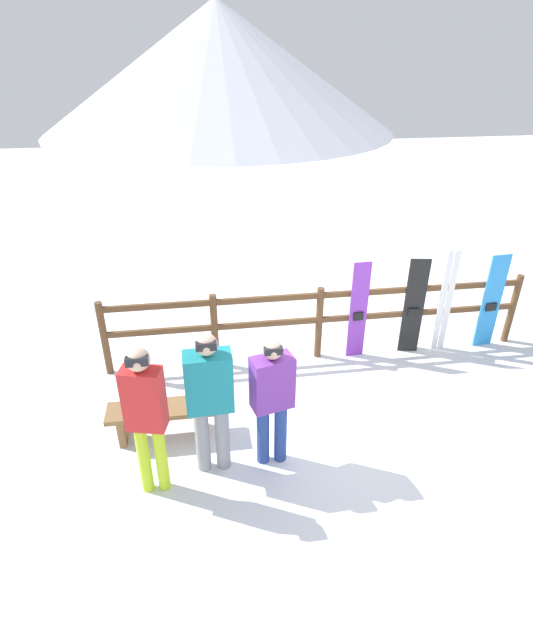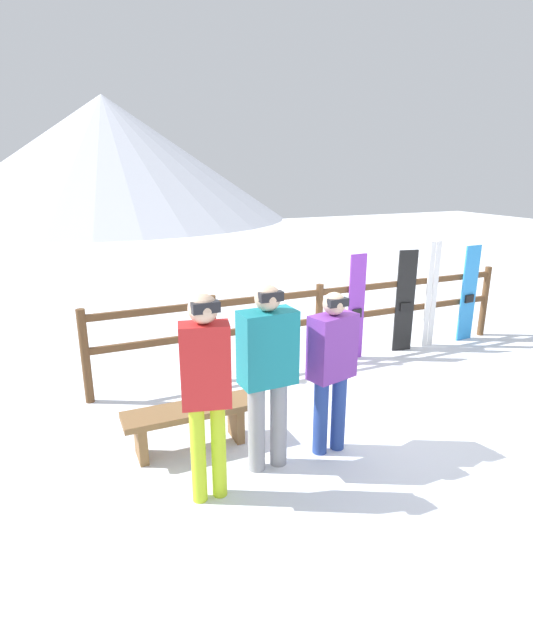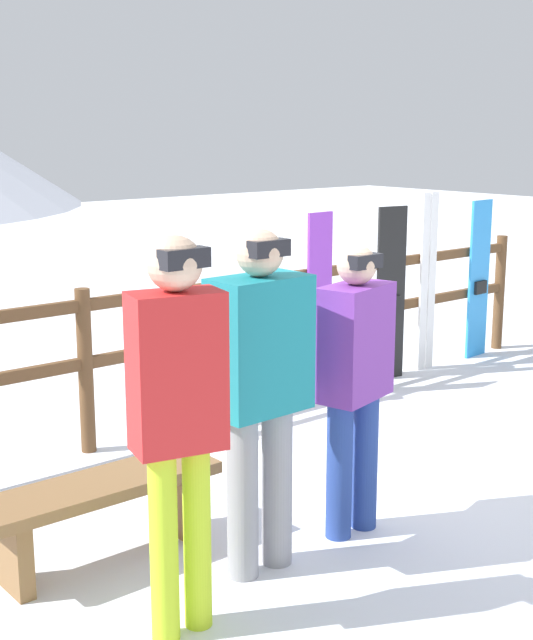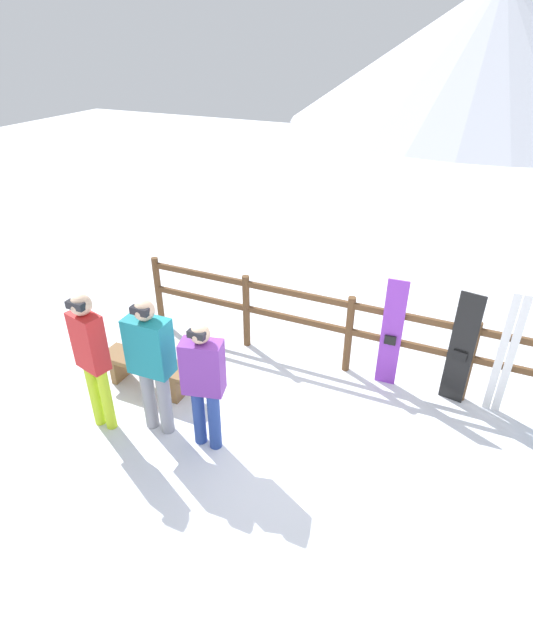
{
  "view_description": "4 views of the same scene",
  "coord_description": "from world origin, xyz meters",
  "px_view_note": "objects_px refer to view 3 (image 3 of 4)",
  "views": [
    {
      "loc": [
        -1.65,
        -4.25,
        4.06
      ],
      "look_at": [
        -0.87,
        1.04,
        1.09
      ],
      "focal_mm": 28.0,
      "sensor_mm": 36.0,
      "label": 1
    },
    {
      "loc": [
        -3.21,
        -3.8,
        2.59
      ],
      "look_at": [
        -1.05,
        1.15,
        0.93
      ],
      "focal_mm": 28.0,
      "sensor_mm": 36.0,
      "label": 2
    },
    {
      "loc": [
        -4.17,
        -3.33,
        2.13
      ],
      "look_at": [
        -0.47,
        1.15,
        0.86
      ],
      "focal_mm": 50.0,
      "sensor_mm": 36.0,
      "label": 3
    },
    {
      "loc": [
        1.3,
        -3.67,
        4.04
      ],
      "look_at": [
        -0.87,
        1.1,
        0.94
      ],
      "focal_mm": 28.0,
      "sensor_mm": 36.0,
      "label": 4
    }
  ],
  "objects_px": {
    "person_red": "(178,405)",
    "snowboard_blue": "(479,280)",
    "snowboard_black_stripe": "(391,294)",
    "ski_pair_white": "(428,282)",
    "snowboard_purple": "(319,306)",
    "person_teal": "(260,380)",
    "person_purple": "(354,371)",
    "bench": "(101,502)"
  },
  "relations": [
    {
      "from": "person_red",
      "to": "snowboard_blue",
      "type": "height_order",
      "value": "person_red"
    },
    {
      "from": "snowboard_black_stripe",
      "to": "ski_pair_white",
      "type": "bearing_deg",
      "value": 0.41
    },
    {
      "from": "snowboard_purple",
      "to": "snowboard_blue",
      "type": "xyz_separation_m",
      "value": [
        2.03,
        -0.0,
        -0.0
      ]
    },
    {
      "from": "person_red",
      "to": "ski_pair_white",
      "type": "height_order",
      "value": "person_red"
    },
    {
      "from": "person_teal",
      "to": "ski_pair_white",
      "type": "xyz_separation_m",
      "value": [
        3.48,
        1.94,
        -0.18
      ]
    },
    {
      "from": "person_purple",
      "to": "snowboard_black_stripe",
      "type": "height_order",
      "value": "person_purple"
    },
    {
      "from": "snowboard_purple",
      "to": "person_red",
      "type": "bearing_deg",
      "value": -142.3
    },
    {
      "from": "person_purple",
      "to": "snowboard_black_stripe",
      "type": "distance_m",
      "value": 3.06
    },
    {
      "from": "person_teal",
      "to": "snowboard_blue",
      "type": "bearing_deg",
      "value": 24.7
    },
    {
      "from": "snowboard_purple",
      "to": "ski_pair_white",
      "type": "relative_size",
      "value": 0.94
    },
    {
      "from": "person_teal",
      "to": "snowboard_blue",
      "type": "distance_m",
      "value": 4.64
    },
    {
      "from": "person_red",
      "to": "ski_pair_white",
      "type": "bearing_deg",
      "value": 27.82
    },
    {
      "from": "person_teal",
      "to": "person_red",
      "type": "bearing_deg",
      "value": -160.12
    },
    {
      "from": "person_red",
      "to": "snowboard_blue",
      "type": "bearing_deg",
      "value": 24.11
    },
    {
      "from": "person_purple",
      "to": "snowboard_blue",
      "type": "distance_m",
      "value": 4.06
    },
    {
      "from": "person_teal",
      "to": "ski_pair_white",
      "type": "relative_size",
      "value": 1.06
    },
    {
      "from": "bench",
      "to": "snowboard_purple",
      "type": "xyz_separation_m",
      "value": [
        2.73,
        1.36,
        0.42
      ]
    },
    {
      "from": "snowboard_black_stripe",
      "to": "ski_pair_white",
      "type": "xyz_separation_m",
      "value": [
        0.48,
        0.0,
        0.05
      ]
    },
    {
      "from": "person_teal",
      "to": "person_purple",
      "type": "distance_m",
      "value": 0.64
    },
    {
      "from": "person_teal",
      "to": "ski_pair_white",
      "type": "distance_m",
      "value": 3.99
    },
    {
      "from": "person_purple",
      "to": "person_red",
      "type": "bearing_deg",
      "value": -169.57
    },
    {
      "from": "bench",
      "to": "snowboard_blue",
      "type": "bearing_deg",
      "value": 15.99
    },
    {
      "from": "bench",
      "to": "snowboard_purple",
      "type": "distance_m",
      "value": 3.09
    },
    {
      "from": "person_purple",
      "to": "snowboard_black_stripe",
      "type": "xyz_separation_m",
      "value": [
        2.37,
        1.93,
        -0.16
      ]
    },
    {
      "from": "bench",
      "to": "person_purple",
      "type": "relative_size",
      "value": 0.8
    },
    {
      "from": "person_red",
      "to": "ski_pair_white",
      "type": "distance_m",
      "value": 4.63
    },
    {
      "from": "ski_pair_white",
      "to": "snowboard_blue",
      "type": "relative_size",
      "value": 1.07
    },
    {
      "from": "snowboard_purple",
      "to": "snowboard_blue",
      "type": "bearing_deg",
      "value": -0.0
    },
    {
      "from": "person_teal",
      "to": "snowboard_black_stripe",
      "type": "relative_size",
      "value": 1.13
    },
    {
      "from": "person_red",
      "to": "ski_pair_white",
      "type": "relative_size",
      "value": 1.09
    },
    {
      "from": "person_red",
      "to": "snowboard_purple",
      "type": "relative_size",
      "value": 1.16
    },
    {
      "from": "person_red",
      "to": "bench",
      "type": "bearing_deg",
      "value": 86.03
    },
    {
      "from": "person_purple",
      "to": "person_teal",
      "type": "bearing_deg",
      "value": -179.18
    },
    {
      "from": "snowboard_purple",
      "to": "ski_pair_white",
      "type": "distance_m",
      "value": 1.3
    },
    {
      "from": "person_red",
      "to": "snowboard_black_stripe",
      "type": "xyz_separation_m",
      "value": [
        3.62,
        2.16,
        -0.28
      ]
    },
    {
      "from": "person_red",
      "to": "snowboard_purple",
      "type": "distance_m",
      "value": 3.54
    },
    {
      "from": "bench",
      "to": "ski_pair_white",
      "type": "distance_m",
      "value": 4.29
    },
    {
      "from": "bench",
      "to": "snowboard_blue",
      "type": "xyz_separation_m",
      "value": [
        4.76,
        1.36,
        0.42
      ]
    },
    {
      "from": "person_red",
      "to": "snowboard_black_stripe",
      "type": "distance_m",
      "value": 4.22
    },
    {
      "from": "bench",
      "to": "person_teal",
      "type": "xyz_separation_m",
      "value": [
        0.56,
        -0.57,
        0.65
      ]
    },
    {
      "from": "snowboard_black_stripe",
      "to": "bench",
      "type": "bearing_deg",
      "value": -159.04
    },
    {
      "from": "person_red",
      "to": "snowboard_blue",
      "type": "relative_size",
      "value": 1.16
    }
  ]
}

